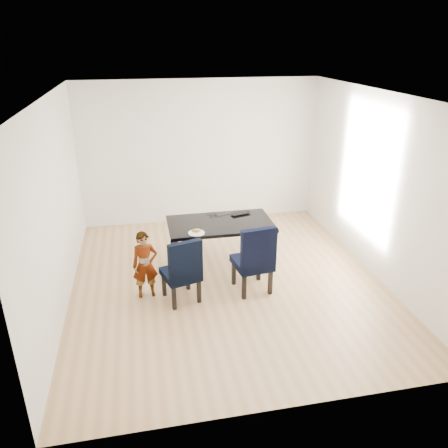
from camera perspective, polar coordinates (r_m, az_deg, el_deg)
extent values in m
cube|color=tan|center=(6.60, 0.35, -7.51)|extent=(4.50, 5.00, 0.01)
cube|color=white|center=(5.71, 0.41, 16.56)|extent=(4.50, 5.00, 0.01)
cube|color=white|center=(8.39, -3.15, 9.26)|extent=(4.50, 0.01, 2.70)
cube|color=silver|center=(3.83, 8.10, -8.78)|extent=(4.50, 0.01, 2.70)
cube|color=silver|center=(6.01, -21.19, 1.97)|extent=(0.01, 5.00, 2.70)
cube|color=silver|center=(6.82, 19.32, 4.69)|extent=(0.01, 5.00, 2.70)
cube|color=black|center=(6.85, -0.50, -2.68)|extent=(1.60, 0.90, 0.75)
cube|color=black|center=(5.98, -5.71, -5.82)|extent=(0.57, 0.59, 0.96)
cube|color=black|center=(6.17, 3.71, -4.32)|extent=(0.56, 0.58, 1.04)
imported|color=orange|center=(6.12, -10.27, -5.27)|extent=(0.37, 0.26, 0.97)
cylinder|color=white|center=(6.34, -3.62, -1.16)|extent=(0.29, 0.29, 0.01)
ellipsoid|color=olive|center=(6.34, -3.65, -0.83)|extent=(0.15, 0.09, 0.06)
imported|color=black|center=(7.05, 2.01, 1.51)|extent=(0.38, 0.30, 0.03)
torus|color=black|center=(6.91, -1.33, 0.98)|extent=(0.15, 0.15, 0.01)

